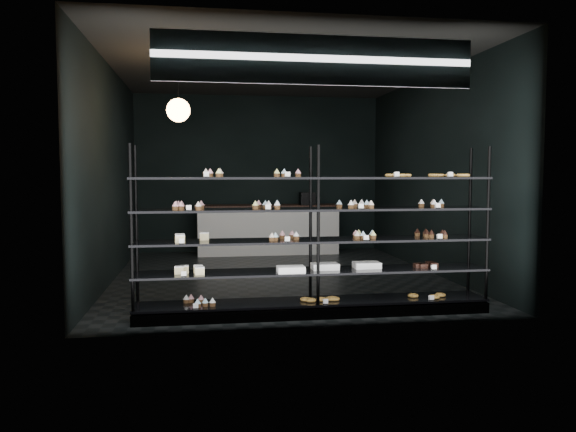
# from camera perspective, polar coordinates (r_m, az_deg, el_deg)

# --- Properties ---
(room) EXTENTS (5.01, 6.01, 3.20)m
(room) POSITION_cam_1_polar(r_m,az_deg,el_deg) (8.69, -1.01, 4.31)
(room) COLOR black
(room) RESTS_ON ground
(display_shelf) EXTENTS (4.00, 0.50, 1.91)m
(display_shelf) POSITION_cam_1_polar(r_m,az_deg,el_deg) (6.35, 2.50, -4.46)
(display_shelf) COLOR black
(display_shelf) RESTS_ON room
(signage) EXTENTS (3.30, 0.05, 0.50)m
(signage) POSITION_cam_1_polar(r_m,az_deg,el_deg) (5.91, 2.94, 15.54)
(signage) COLOR #0C1340
(signage) RESTS_ON room
(pendant_lamp) EXTENTS (0.31, 0.31, 0.89)m
(pendant_lamp) POSITION_cam_1_polar(r_m,az_deg,el_deg) (7.78, -11.08, 10.52)
(pendant_lamp) COLOR black
(pendant_lamp) RESTS_ON room
(service_counter) EXTENTS (2.89, 0.65, 1.23)m
(service_counter) POSITION_cam_1_polar(r_m,az_deg,el_deg) (11.24, -2.01, -1.31)
(service_counter) COLOR silver
(service_counter) RESTS_ON room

